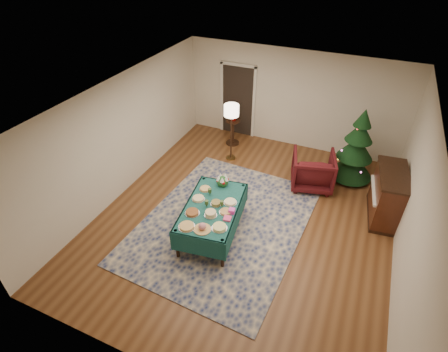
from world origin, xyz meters
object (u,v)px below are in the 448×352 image
at_px(side_table, 233,132).
at_px(buffet_table, 212,211).
at_px(gift_box, 232,211).
at_px(floor_lamp, 231,114).
at_px(potted_plant, 233,116).
at_px(christmas_tree, 356,149).
at_px(piano, 387,196).
at_px(armchair, 313,169).

bearing_deg(side_table, buffet_table, -74.02).
bearing_deg(side_table, gift_box, -67.88).
xyz_separation_m(floor_lamp, side_table, (-0.26, 0.76, -0.97)).
relative_size(buffet_table, gift_box, 17.23).
height_order(side_table, potted_plant, potted_plant).
distance_m(buffet_table, christmas_tree, 3.91).
xyz_separation_m(floor_lamp, piano, (3.92, -0.80, -0.78)).
xyz_separation_m(buffet_table, christmas_tree, (2.34, 3.13, 0.28)).
bearing_deg(potted_plant, floor_lamp, -70.96).
bearing_deg(piano, gift_box, -144.25).
xyz_separation_m(side_table, potted_plant, (0.00, -0.00, 0.51)).
bearing_deg(gift_box, side_table, 112.12).
height_order(armchair, christmas_tree, christmas_tree).
distance_m(potted_plant, christmas_tree, 3.37).
height_order(potted_plant, christmas_tree, christmas_tree).
relative_size(gift_box, piano, 0.08).
xyz_separation_m(buffet_table, floor_lamp, (-0.74, 2.75, 0.77)).
bearing_deg(christmas_tree, armchair, -139.50).
height_order(buffet_table, christmas_tree, christmas_tree).
xyz_separation_m(floor_lamp, christmas_tree, (3.08, 0.38, -0.49)).
bearing_deg(piano, side_table, 159.55).
height_order(potted_plant, piano, piano).
xyz_separation_m(armchair, floor_lamp, (-2.25, 0.33, 0.84)).
distance_m(buffet_table, floor_lamp, 2.95).
xyz_separation_m(armchair, potted_plant, (-2.51, 1.09, 0.39)).
relative_size(buffet_table, armchair, 1.99).
distance_m(armchair, floor_lamp, 2.43).
relative_size(side_table, christmas_tree, 0.40).
xyz_separation_m(buffet_table, piano, (3.18, 1.95, -0.01)).
distance_m(armchair, christmas_tree, 1.15).
bearing_deg(christmas_tree, side_table, 173.46).
relative_size(floor_lamp, side_table, 2.09).
height_order(side_table, christmas_tree, christmas_tree).
bearing_deg(gift_box, potted_plant, 112.12).
bearing_deg(buffet_table, piano, 31.53).
xyz_separation_m(gift_box, armchair, (1.08, 2.44, -0.27)).
distance_m(potted_plant, piano, 4.48).
bearing_deg(side_table, floor_lamp, -70.96).
height_order(buffet_table, potted_plant, potted_plant).
bearing_deg(buffet_table, floor_lamp, 105.12).
xyz_separation_m(gift_box, side_table, (-1.44, 3.54, -0.39)).
bearing_deg(floor_lamp, gift_box, -67.05).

